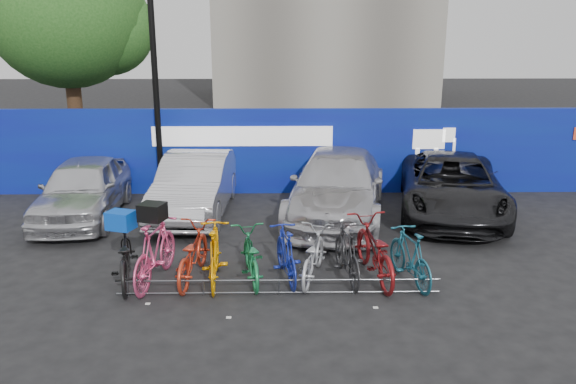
{
  "coord_description": "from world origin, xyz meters",
  "views": [
    {
      "loc": [
        0.01,
        -9.48,
        4.34
      ],
      "look_at": [
        0.2,
        2.0,
        1.13
      ],
      "focal_mm": 35.0,
      "sensor_mm": 36.0,
      "label": 1
    }
  ],
  "objects_px": {
    "bike_rack": "(279,286)",
    "bike_9": "(410,256)",
    "tree": "(73,13)",
    "car_1": "(195,185)",
    "bike_5": "(286,254)",
    "lamppost": "(155,78)",
    "bike_4": "(250,256)",
    "car_2": "(337,186)",
    "bike_1": "(155,252)",
    "bike_7": "(347,252)",
    "bike_3": "(215,254)",
    "car_0": "(83,189)",
    "car_3": "(451,186)",
    "bike_6": "(313,255)",
    "bike_0": "(124,256)",
    "bike_2": "(192,254)",
    "bike_8": "(374,250)"
  },
  "relations": [
    {
      "from": "bike_rack",
      "to": "bike_9",
      "type": "relative_size",
      "value": 3.3
    },
    {
      "from": "bike_rack",
      "to": "tree",
      "type": "bearing_deg",
      "value": 122.45
    },
    {
      "from": "car_1",
      "to": "bike_5",
      "type": "relative_size",
      "value": 2.7
    },
    {
      "from": "lamppost",
      "to": "car_1",
      "type": "distance_m",
      "value": 3.06
    },
    {
      "from": "bike_4",
      "to": "car_2",
      "type": "bearing_deg",
      "value": -127.29
    },
    {
      "from": "tree",
      "to": "car_2",
      "type": "distance_m",
      "value": 11.18
    },
    {
      "from": "bike_1",
      "to": "bike_7",
      "type": "relative_size",
      "value": 1.13
    },
    {
      "from": "car_1",
      "to": "bike_3",
      "type": "relative_size",
      "value": 2.5
    },
    {
      "from": "bike_rack",
      "to": "car_0",
      "type": "bearing_deg",
      "value": 137.46
    },
    {
      "from": "tree",
      "to": "bike_4",
      "type": "distance_m",
      "value": 12.66
    },
    {
      "from": "lamppost",
      "to": "car_3",
      "type": "distance_m",
      "value": 8.06
    },
    {
      "from": "car_2",
      "to": "bike_6",
      "type": "distance_m",
      "value": 3.82
    },
    {
      "from": "car_2",
      "to": "bike_4",
      "type": "xyz_separation_m",
      "value": [
        -1.96,
        -3.75,
        -0.32
      ]
    },
    {
      "from": "car_1",
      "to": "car_2",
      "type": "relative_size",
      "value": 0.84
    },
    {
      "from": "bike_4",
      "to": "lamppost",
      "type": "bearing_deg",
      "value": -72.99
    },
    {
      "from": "car_0",
      "to": "bike_9",
      "type": "height_order",
      "value": "car_0"
    },
    {
      "from": "car_3",
      "to": "bike_5",
      "type": "bearing_deg",
      "value": -125.05
    },
    {
      "from": "bike_7",
      "to": "bike_9",
      "type": "distance_m",
      "value": 1.13
    },
    {
      "from": "car_3",
      "to": "bike_0",
      "type": "relative_size",
      "value": 2.69
    },
    {
      "from": "car_1",
      "to": "bike_rack",
      "type": "bearing_deg",
      "value": -63.4
    },
    {
      "from": "tree",
      "to": "car_3",
      "type": "bearing_deg",
      "value": -28.81
    },
    {
      "from": "tree",
      "to": "car_2",
      "type": "relative_size",
      "value": 1.44
    },
    {
      "from": "bike_rack",
      "to": "car_3",
      "type": "bearing_deg",
      "value": 46.56
    },
    {
      "from": "car_2",
      "to": "bike_4",
      "type": "bearing_deg",
      "value": -106.86
    },
    {
      "from": "car_0",
      "to": "bike_5",
      "type": "relative_size",
      "value": 2.58
    },
    {
      "from": "car_3",
      "to": "bike_2",
      "type": "bearing_deg",
      "value": -134.84
    },
    {
      "from": "car_3",
      "to": "bike_8",
      "type": "relative_size",
      "value": 2.49
    },
    {
      "from": "lamppost",
      "to": "car_2",
      "type": "distance_m",
      "value": 5.51
    },
    {
      "from": "bike_3",
      "to": "bike_8",
      "type": "bearing_deg",
      "value": 179.68
    },
    {
      "from": "bike_7",
      "to": "bike_5",
      "type": "bearing_deg",
      "value": -7.87
    },
    {
      "from": "car_3",
      "to": "bike_0",
      "type": "bearing_deg",
      "value": -138.88
    },
    {
      "from": "car_0",
      "to": "bike_9",
      "type": "xyz_separation_m",
      "value": [
        7.13,
        -3.89,
        -0.23
      ]
    },
    {
      "from": "lamppost",
      "to": "bike_4",
      "type": "height_order",
      "value": "lamppost"
    },
    {
      "from": "bike_3",
      "to": "bike_6",
      "type": "relative_size",
      "value": 1.02
    },
    {
      "from": "bike_6",
      "to": "lamppost",
      "type": "bearing_deg",
      "value": -39.71
    },
    {
      "from": "car_3",
      "to": "bike_0",
      "type": "distance_m",
      "value": 8.15
    },
    {
      "from": "lamppost",
      "to": "bike_3",
      "type": "height_order",
      "value": "lamppost"
    },
    {
      "from": "lamppost",
      "to": "bike_3",
      "type": "distance_m",
      "value": 6.44
    },
    {
      "from": "bike_5",
      "to": "car_0",
      "type": "bearing_deg",
      "value": -48.06
    },
    {
      "from": "car_1",
      "to": "bike_7",
      "type": "distance_m",
      "value": 5.24
    },
    {
      "from": "bike_0",
      "to": "bike_3",
      "type": "bearing_deg",
      "value": 165.62
    },
    {
      "from": "bike_9",
      "to": "bike_6",
      "type": "bearing_deg",
      "value": -19.21
    },
    {
      "from": "tree",
      "to": "bike_rack",
      "type": "height_order",
      "value": "tree"
    },
    {
      "from": "bike_9",
      "to": "car_2",
      "type": "bearing_deg",
      "value": -89.45
    },
    {
      "from": "bike_8",
      "to": "bike_1",
      "type": "bearing_deg",
      "value": -6.82
    },
    {
      "from": "bike_3",
      "to": "bike_1",
      "type": "bearing_deg",
      "value": -4.88
    },
    {
      "from": "bike_4",
      "to": "bike_8",
      "type": "height_order",
      "value": "bike_8"
    },
    {
      "from": "lamppost",
      "to": "car_3",
      "type": "xyz_separation_m",
      "value": [
        7.52,
        -1.44,
        -2.54
      ]
    },
    {
      "from": "bike_rack",
      "to": "car_0",
      "type": "relative_size",
      "value": 1.29
    },
    {
      "from": "bike_1",
      "to": "bike_3",
      "type": "bearing_deg",
      "value": -172.37
    }
  ]
}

